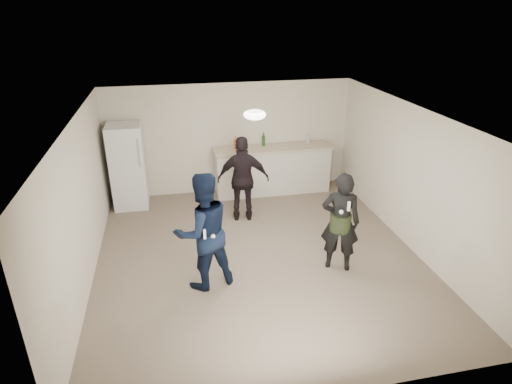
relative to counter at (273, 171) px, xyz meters
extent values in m
plane|color=#6B5B4C|center=(-0.91, -2.67, -0.53)|extent=(6.00, 6.00, 0.00)
plane|color=silver|center=(-0.91, -2.67, 1.98)|extent=(6.00, 6.00, 0.00)
plane|color=beige|center=(-0.91, 0.33, 0.72)|extent=(6.00, 0.00, 6.00)
plane|color=beige|center=(-0.91, -5.67, 0.72)|extent=(6.00, 0.00, 6.00)
plane|color=beige|center=(-3.66, -2.67, 0.72)|extent=(0.00, 6.00, 6.00)
plane|color=beige|center=(1.84, -2.67, 0.72)|extent=(0.00, 6.00, 6.00)
cube|color=beige|center=(0.00, 0.00, 0.00)|extent=(2.60, 0.56, 1.05)
cube|color=beige|center=(0.00, 0.00, 0.55)|extent=(2.68, 0.64, 0.04)
cube|color=white|center=(-3.18, -0.07, 0.38)|extent=(0.70, 0.70, 1.80)
cylinder|color=silver|center=(-2.90, -0.44, 0.78)|extent=(0.02, 0.02, 0.60)
ellipsoid|color=white|center=(-0.91, -2.37, 1.93)|extent=(0.36, 0.36, 0.16)
cylinder|color=silver|center=(-0.68, -0.12, 0.65)|extent=(0.08, 0.08, 0.17)
imported|color=#0F2041|center=(-1.89, -3.26, 0.41)|extent=(1.08, 0.95, 1.88)
imported|color=black|center=(0.31, -3.25, 0.32)|extent=(0.73, 0.62, 1.70)
cylinder|color=#2A3A1A|center=(0.31, -3.25, 0.32)|extent=(0.34, 0.34, 0.28)
imported|color=black|center=(-0.90, -1.20, 0.35)|extent=(1.08, 0.59, 1.74)
cube|color=white|center=(-1.89, -3.54, 0.53)|extent=(0.04, 0.04, 0.15)
sphere|color=white|center=(-1.77, -3.51, 0.45)|extent=(0.07, 0.07, 0.07)
cube|color=white|center=(0.31, -3.50, 0.72)|extent=(0.04, 0.04, 0.15)
sphere|color=silver|center=(0.21, -3.47, 0.62)|extent=(0.07, 0.07, 0.07)
cylinder|color=silver|center=(0.87, 0.15, 0.66)|extent=(0.07, 0.07, 0.19)
cylinder|color=#174C15|center=(-0.19, 0.15, 0.68)|extent=(0.07, 0.07, 0.24)
cylinder|color=#9E4E17|center=(-0.83, 0.05, 0.67)|extent=(0.08, 0.08, 0.22)
cylinder|color=#895913|center=(-0.74, -0.05, 0.67)|extent=(0.07, 0.07, 0.21)
camera|label=1|loc=(-2.26, -8.91, 3.57)|focal=30.00mm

